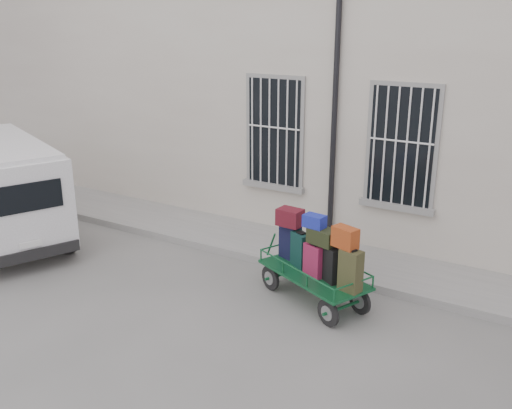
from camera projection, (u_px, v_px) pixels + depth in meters
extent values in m
plane|color=slate|center=(210.00, 290.00, 9.97)|extent=(80.00, 80.00, 0.00)
cube|color=#BDB3A1|center=(342.00, 85.00, 13.51)|extent=(24.00, 5.00, 6.00)
cylinder|color=black|center=(335.00, 112.00, 11.01)|extent=(0.11, 0.11, 5.60)
cube|color=black|center=(275.00, 132.00, 11.89)|extent=(1.20, 0.08, 2.20)
cube|color=gray|center=(274.00, 186.00, 12.23)|extent=(1.45, 0.22, 0.12)
cube|color=black|center=(402.00, 147.00, 10.57)|extent=(1.20, 0.08, 2.20)
cube|color=gray|center=(397.00, 206.00, 10.91)|extent=(1.45, 0.22, 0.12)
cube|color=gray|center=(272.00, 245.00, 11.74)|extent=(24.00, 1.70, 0.15)
cylinder|color=black|center=(270.00, 278.00, 9.91)|extent=(0.43, 0.23, 0.44)
cylinder|color=gray|center=(270.00, 278.00, 9.91)|extent=(0.25, 0.17, 0.24)
cylinder|color=black|center=(300.00, 269.00, 10.27)|extent=(0.43, 0.23, 0.44)
cylinder|color=gray|center=(300.00, 269.00, 10.27)|extent=(0.25, 0.17, 0.24)
cylinder|color=black|center=(328.00, 313.00, 8.74)|extent=(0.43, 0.23, 0.44)
cylinder|color=gray|center=(328.00, 313.00, 8.74)|extent=(0.25, 0.17, 0.24)
cylinder|color=black|center=(360.00, 301.00, 9.10)|extent=(0.43, 0.23, 0.44)
cylinder|color=gray|center=(360.00, 301.00, 9.10)|extent=(0.25, 0.17, 0.24)
cube|color=#13562D|center=(314.00, 274.00, 9.42)|extent=(2.14, 1.61, 0.04)
cylinder|color=#13562D|center=(271.00, 245.00, 10.31)|extent=(0.25, 0.14, 0.50)
cube|color=black|center=(290.00, 241.00, 9.92)|extent=(0.43, 0.33, 0.64)
cube|color=black|center=(291.00, 223.00, 9.81)|extent=(0.18, 0.16, 0.03)
cube|color=#0D302B|center=(301.00, 250.00, 9.59)|extent=(0.42, 0.36, 0.59)
cube|color=black|center=(301.00, 233.00, 9.50)|extent=(0.17, 0.15, 0.03)
cube|color=maroon|center=(314.00, 260.00, 9.25)|extent=(0.40, 0.30, 0.54)
cube|color=black|center=(315.00, 244.00, 9.16)|extent=(0.17, 0.14, 0.03)
cube|color=black|center=(332.00, 264.00, 9.06)|extent=(0.42, 0.38, 0.58)
cube|color=black|center=(333.00, 247.00, 8.97)|extent=(0.18, 0.16, 0.03)
cube|color=#2E341A|center=(351.00, 271.00, 8.72)|extent=(0.38, 0.30, 0.67)
cube|color=black|center=(352.00, 250.00, 8.61)|extent=(0.17, 0.16, 0.03)
cube|color=#541210|center=(290.00, 217.00, 9.70)|extent=(0.44, 0.33, 0.29)
cube|color=black|center=(323.00, 236.00, 9.08)|extent=(0.54, 0.41, 0.25)
cube|color=maroon|center=(345.00, 237.00, 8.69)|extent=(0.44, 0.33, 0.32)
cube|color=navy|center=(314.00, 221.00, 9.10)|extent=(0.37, 0.26, 0.20)
cube|color=black|center=(24.00, 198.00, 10.06)|extent=(0.56, 1.23, 0.52)
cube|color=black|center=(32.00, 255.00, 10.41)|extent=(0.78, 1.65, 0.21)
cube|color=white|center=(31.00, 244.00, 10.31)|extent=(0.18, 0.38, 0.11)
cylinder|color=black|center=(29.00, 203.00, 13.58)|extent=(0.67, 0.45, 0.64)
cylinder|color=black|center=(67.00, 237.00, 11.46)|extent=(0.67, 0.45, 0.64)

